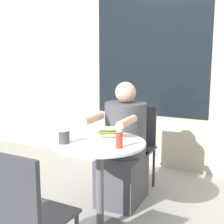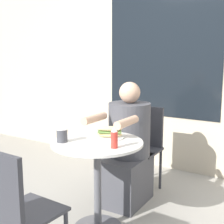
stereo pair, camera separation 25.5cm
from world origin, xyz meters
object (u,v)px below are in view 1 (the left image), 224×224
(diner_chair, at_px, (137,140))
(drink_cup, at_px, (64,136))
(condiment_bottle, at_px, (119,138))
(empty_chair_across, at_px, (26,210))
(sandwich_on_plate, at_px, (111,133))
(seated_diner, at_px, (124,152))
(cafe_table, at_px, (100,166))

(diner_chair, xyz_separation_m, drink_cup, (-0.16, -1.08, 0.27))
(drink_cup, relative_size, condiment_bottle, 0.70)
(empty_chair_across, relative_size, drink_cup, 8.03)
(empty_chair_across, xyz_separation_m, sandwich_on_plate, (0.07, 0.92, 0.26))
(seated_diner, relative_size, drink_cup, 10.65)
(cafe_table, distance_m, diner_chair, 0.92)
(sandwich_on_plate, bearing_deg, seated_diner, 100.89)
(drink_cup, bearing_deg, cafe_table, 35.67)
(seated_diner, distance_m, condiment_bottle, 0.76)
(sandwich_on_plate, height_order, drink_cup, drink_cup)
(empty_chair_across, bearing_deg, sandwich_on_plate, 87.45)
(seated_diner, height_order, sandwich_on_plate, seated_diner)
(condiment_bottle, bearing_deg, empty_chair_across, -109.34)
(diner_chair, height_order, drink_cup, diner_chair)
(empty_chair_across, xyz_separation_m, drink_cup, (-0.18, 0.62, 0.27))
(empty_chair_across, height_order, sandwich_on_plate, empty_chair_across)
(seated_diner, xyz_separation_m, condiment_bottle, (0.26, -0.64, 0.32))
(condiment_bottle, bearing_deg, cafe_table, 159.73)
(diner_chair, relative_size, sandwich_on_plate, 3.81)
(empty_chair_across, distance_m, condiment_bottle, 0.80)
(diner_chair, relative_size, condiment_bottle, 5.59)
(empty_chair_across, bearing_deg, cafe_table, 88.62)
(empty_chair_across, height_order, condiment_bottle, condiment_bottle)
(diner_chair, bearing_deg, cafe_table, 91.63)
(seated_diner, distance_m, empty_chair_across, 1.35)
(cafe_table, xyz_separation_m, empty_chair_across, (-0.04, -0.78, -0.02))
(cafe_table, distance_m, sandwich_on_plate, 0.27)
(condiment_bottle, bearing_deg, diner_chair, 104.99)
(seated_diner, bearing_deg, diner_chair, -91.36)
(cafe_table, height_order, drink_cup, drink_cup)
(cafe_table, height_order, sandwich_on_plate, sandwich_on_plate)
(cafe_table, height_order, diner_chair, diner_chair)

